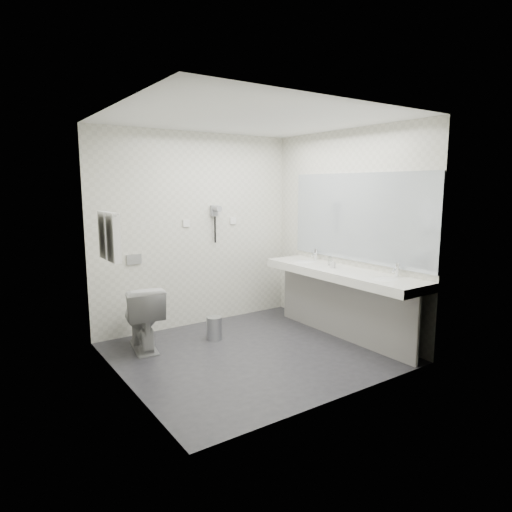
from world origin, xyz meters
TOP-DOWN VIEW (x-y plane):
  - floor at (0.00, 0.00)m, footprint 2.80×2.80m
  - ceiling at (0.00, 0.00)m, footprint 2.80×2.80m
  - wall_back at (0.00, 1.30)m, footprint 2.80×0.00m
  - wall_front at (0.00, -1.30)m, footprint 2.80×0.00m
  - wall_left at (-1.40, 0.00)m, footprint 0.00×2.60m
  - wall_right at (1.40, 0.00)m, footprint 0.00×2.60m
  - vanity_counter at (1.12, -0.20)m, footprint 0.55×2.20m
  - vanity_panel at (1.15, -0.20)m, footprint 0.03×2.15m
  - vanity_post_near at (1.18, -1.24)m, footprint 0.06×0.06m
  - vanity_post_far at (1.18, 0.84)m, footprint 0.06×0.06m
  - mirror at (1.39, -0.20)m, footprint 0.02×2.20m
  - basin_near at (1.12, -0.85)m, footprint 0.40×0.31m
  - basin_far at (1.12, 0.45)m, footprint 0.40×0.31m
  - faucet_near at (1.32, -0.85)m, footprint 0.04×0.04m
  - faucet_far at (1.32, 0.45)m, footprint 0.04×0.04m
  - soap_bottle_a at (1.09, -0.10)m, footprint 0.06×0.06m
  - glass_left at (1.21, 0.07)m, footprint 0.07×0.07m
  - toilet at (-0.95, 0.81)m, footprint 0.53×0.79m
  - flush_plate at (-0.85, 1.29)m, footprint 0.18×0.02m
  - pedal_bin at (-0.13, 0.62)m, footprint 0.19×0.19m
  - bin_lid at (-0.13, 0.62)m, footprint 0.19×0.19m
  - towel_rail at (-1.35, 0.55)m, footprint 0.02×0.62m
  - towel_near at (-1.34, 0.41)m, footprint 0.07×0.24m
  - towel_far at (-1.34, 0.69)m, footprint 0.07×0.24m
  - dryer_cradle at (0.25, 1.27)m, footprint 0.10×0.04m
  - dryer_barrel at (0.25, 1.20)m, footprint 0.08×0.14m
  - dryer_cord at (0.25, 1.26)m, footprint 0.02×0.02m
  - switch_plate_a at (-0.15, 1.29)m, footprint 0.09×0.02m
  - switch_plate_b at (0.55, 1.29)m, footprint 0.09×0.02m

SIDE VIEW (x-z plane):
  - floor at x=0.00m, z-range 0.00..0.00m
  - pedal_bin at x=-0.13m, z-range 0.00..0.26m
  - bin_lid at x=-0.13m, z-range 0.26..0.28m
  - toilet at x=-0.95m, z-range 0.00..0.74m
  - vanity_panel at x=1.15m, z-range 0.00..0.75m
  - vanity_post_near at x=1.18m, z-range 0.00..0.75m
  - vanity_post_far at x=1.18m, z-range 0.00..0.75m
  - vanity_counter at x=1.12m, z-range 0.75..0.85m
  - basin_near at x=1.12m, z-range 0.81..0.86m
  - basin_far at x=1.12m, z-range 0.81..0.86m
  - glass_left at x=1.21m, z-range 0.85..0.95m
  - soap_bottle_a at x=1.09m, z-range 0.85..0.96m
  - faucet_near at x=1.32m, z-range 0.85..1.00m
  - faucet_far at x=1.32m, z-range 0.85..1.00m
  - flush_plate at x=-0.85m, z-range 0.89..1.01m
  - wall_back at x=0.00m, z-range -0.15..2.65m
  - wall_front at x=0.00m, z-range -0.15..2.65m
  - wall_left at x=-1.40m, z-range -0.05..2.55m
  - wall_right at x=1.40m, z-range -0.05..2.55m
  - dryer_cord at x=0.25m, z-range 1.07..1.43m
  - towel_near at x=-1.34m, z-range 1.09..1.57m
  - towel_far at x=-1.34m, z-range 1.09..1.57m
  - switch_plate_a at x=-0.15m, z-range 1.31..1.40m
  - switch_plate_b at x=0.55m, z-range 1.31..1.40m
  - mirror at x=1.39m, z-range 0.92..1.98m
  - dryer_cradle at x=0.25m, z-range 1.43..1.57m
  - dryer_barrel at x=0.25m, z-range 1.49..1.57m
  - towel_rail at x=-1.35m, z-range 1.54..1.56m
  - ceiling at x=0.00m, z-range 2.50..2.50m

